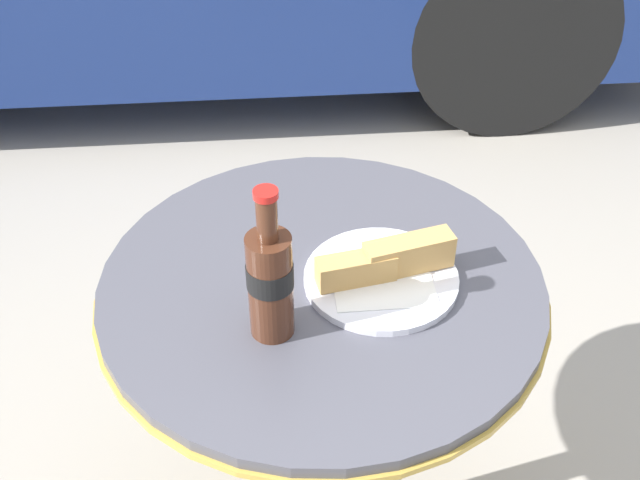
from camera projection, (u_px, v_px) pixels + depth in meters
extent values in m
cylinder|color=gold|center=(322.00, 428.00, 1.45)|extent=(0.07, 0.07, 0.68)
cylinder|color=gold|center=(322.00, 291.00, 1.24)|extent=(0.69, 0.69, 0.01)
cylinder|color=#4C4C56|center=(322.00, 284.00, 1.23)|extent=(0.68, 0.68, 0.02)
cylinder|color=#4C2819|center=(270.00, 286.00, 1.09)|extent=(0.06, 0.06, 0.17)
cylinder|color=black|center=(270.00, 275.00, 1.08)|extent=(0.06, 0.06, 0.04)
cylinder|color=#4C2819|center=(267.00, 218.00, 1.01)|extent=(0.03, 0.03, 0.07)
cylinder|color=red|center=(266.00, 194.00, 0.99)|extent=(0.03, 0.03, 0.01)
cylinder|color=white|center=(381.00, 278.00, 1.22)|extent=(0.24, 0.24, 0.01)
cube|color=white|center=(381.00, 275.00, 1.21)|extent=(0.15, 0.15, 0.00)
cube|color=tan|center=(356.00, 269.00, 1.19)|extent=(0.12, 0.06, 0.04)
cube|color=tan|center=(409.00, 254.00, 1.21)|extent=(0.14, 0.07, 0.05)
cylinder|color=black|center=(509.00, 31.00, 2.76)|extent=(0.72, 0.21, 0.72)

